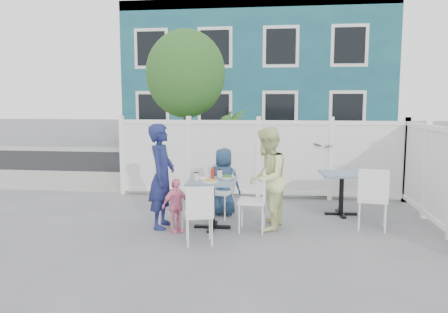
# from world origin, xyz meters

# --- Properties ---
(ground) EXTENTS (80.00, 80.00, 0.00)m
(ground) POSITION_xyz_m (0.00, 0.00, 0.00)
(ground) COLOR slate
(near_sidewalk) EXTENTS (24.00, 2.60, 0.01)m
(near_sidewalk) POSITION_xyz_m (0.00, 3.80, 0.01)
(near_sidewalk) COLOR gray
(near_sidewalk) RESTS_ON ground
(street) EXTENTS (24.00, 5.00, 0.01)m
(street) POSITION_xyz_m (0.00, 7.50, 0.00)
(street) COLOR black
(street) RESTS_ON ground
(far_sidewalk) EXTENTS (24.00, 1.60, 0.01)m
(far_sidewalk) POSITION_xyz_m (0.00, 10.60, 0.01)
(far_sidewalk) COLOR gray
(far_sidewalk) RESTS_ON ground
(building) EXTENTS (11.00, 6.00, 6.00)m
(building) POSITION_xyz_m (-0.50, 14.00, 3.00)
(building) COLOR #1B4A5A
(building) RESTS_ON ground
(fence_back) EXTENTS (5.86, 0.08, 1.60)m
(fence_back) POSITION_xyz_m (0.10, 2.40, 0.78)
(fence_back) COLOR white
(fence_back) RESTS_ON ground
(fence_right) EXTENTS (0.08, 3.66, 1.60)m
(fence_right) POSITION_xyz_m (3.00, 0.60, 0.78)
(fence_right) COLOR white
(fence_right) RESTS_ON ground
(tree) EXTENTS (1.80, 1.62, 3.59)m
(tree) POSITION_xyz_m (-1.60, 3.30, 2.59)
(tree) COLOR #382316
(tree) RESTS_ON ground
(utility_cabinet) EXTENTS (0.77, 0.59, 1.32)m
(utility_cabinet) POSITION_xyz_m (-2.11, 4.00, 0.66)
(utility_cabinet) COLOR gold
(utility_cabinet) RESTS_ON ground
(potted_shrub_a) EXTENTS (1.40, 1.40, 1.80)m
(potted_shrub_a) POSITION_xyz_m (-0.63, 3.10, 0.90)
(potted_shrub_a) COLOR #26511B
(potted_shrub_a) RESTS_ON ground
(potted_shrub_b) EXTENTS (1.79, 1.80, 1.51)m
(potted_shrub_b) POSITION_xyz_m (1.48, 3.00, 0.76)
(potted_shrub_b) COLOR #26511B
(potted_shrub_b) RESTS_ON ground
(main_table) EXTENTS (0.73, 0.73, 0.77)m
(main_table) POSITION_xyz_m (-0.50, 0.12, 0.60)
(main_table) COLOR #47607E
(main_table) RESTS_ON ground
(spare_table) EXTENTS (0.76, 0.76, 0.75)m
(spare_table) POSITION_xyz_m (1.62, 1.21, 0.58)
(spare_table) COLOR #47607E
(spare_table) RESTS_ON ground
(chair_left) EXTENTS (0.46, 0.48, 1.02)m
(chair_left) POSITION_xyz_m (-1.22, 0.18, 0.59)
(chair_left) COLOR white
(chair_left) RESTS_ON ground
(chair_right) EXTENTS (0.43, 0.44, 0.95)m
(chair_right) POSITION_xyz_m (0.21, 0.07, 0.55)
(chair_right) COLOR white
(chair_right) RESTS_ON ground
(chair_back) EXTENTS (0.50, 0.49, 0.89)m
(chair_back) POSITION_xyz_m (-0.46, 0.87, 0.52)
(chair_back) COLOR white
(chair_back) RESTS_ON ground
(chair_near) EXTENTS (0.47, 0.46, 0.84)m
(chair_near) POSITION_xyz_m (-0.55, -0.71, 0.49)
(chair_near) COLOR white
(chair_near) RESTS_ON ground
(chair_spare) EXTENTS (0.52, 0.50, 0.97)m
(chair_spare) POSITION_xyz_m (1.96, 0.30, 0.57)
(chair_spare) COLOR white
(chair_spare) RESTS_ON ground
(man) EXTENTS (0.41, 0.61, 1.64)m
(man) POSITION_xyz_m (-1.29, 0.07, 0.82)
(man) COLOR #191F4F
(man) RESTS_ON ground
(woman) EXTENTS (0.73, 0.87, 1.59)m
(woman) POSITION_xyz_m (0.34, 0.19, 0.80)
(woman) COLOR #CCD94C
(woman) RESTS_ON ground
(boy) EXTENTS (0.64, 0.47, 1.18)m
(boy) POSITION_xyz_m (-0.43, 0.95, 0.59)
(boy) COLOR navy
(boy) RESTS_ON ground
(toddler) EXTENTS (0.46, 0.51, 0.83)m
(toddler) POSITION_xyz_m (-1.02, -0.16, 0.41)
(toddler) COLOR pink
(toddler) RESTS_ON ground
(plate_main) EXTENTS (0.23, 0.23, 0.01)m
(plate_main) POSITION_xyz_m (-0.51, -0.04, 0.78)
(plate_main) COLOR white
(plate_main) RESTS_ON main_table
(plate_side) EXTENTS (0.20, 0.20, 0.01)m
(plate_side) POSITION_xyz_m (-0.67, 0.24, 0.78)
(plate_side) COLOR white
(plate_side) RESTS_ON main_table
(salad_bowl) EXTENTS (0.24, 0.24, 0.06)m
(salad_bowl) POSITION_xyz_m (-0.27, 0.14, 0.80)
(salad_bowl) COLOR white
(salad_bowl) RESTS_ON main_table
(coffee_cup_a) EXTENTS (0.07, 0.07, 0.11)m
(coffee_cup_a) POSITION_xyz_m (-0.74, 0.07, 0.83)
(coffee_cup_a) COLOR beige
(coffee_cup_a) RESTS_ON main_table
(coffee_cup_b) EXTENTS (0.08, 0.08, 0.12)m
(coffee_cup_b) POSITION_xyz_m (-0.42, 0.35, 0.83)
(coffee_cup_b) COLOR beige
(coffee_cup_b) RESTS_ON main_table
(ketchup_bottle) EXTENTS (0.05, 0.05, 0.17)m
(ketchup_bottle) POSITION_xyz_m (-0.50, 0.17, 0.85)
(ketchup_bottle) COLOR #A91E12
(ketchup_bottle) RESTS_ON main_table
(salt_shaker) EXTENTS (0.03, 0.03, 0.07)m
(salt_shaker) POSITION_xyz_m (-0.55, 0.34, 0.80)
(salt_shaker) COLOR white
(salt_shaker) RESTS_ON main_table
(pepper_shaker) EXTENTS (0.03, 0.03, 0.07)m
(pepper_shaker) POSITION_xyz_m (-0.56, 0.36, 0.81)
(pepper_shaker) COLOR black
(pepper_shaker) RESTS_ON main_table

